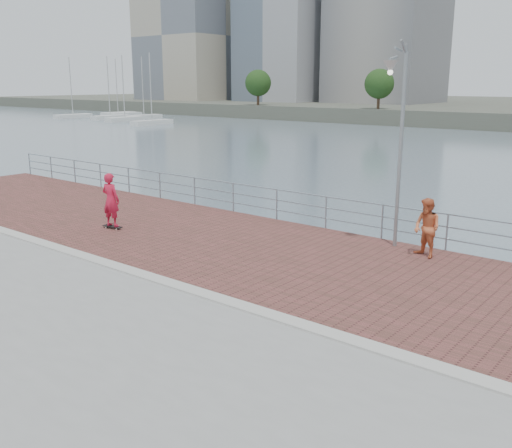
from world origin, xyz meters
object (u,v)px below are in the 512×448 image
Objects in this scene: guardrail at (353,213)px; street_lamp at (396,111)px; skateboarder at (111,200)px; bystander at (427,228)px.

guardrail is 3.84m from street_lamp.
skateboarder is at bearing -156.48° from street_lamp.
street_lamp is at bearing -167.35° from skateboarder.
bystander is (9.43, 3.53, -0.15)m from skateboarder.
bystander reaches higher than guardrail.
skateboarder is 1.08× the size of bystander.
street_lamp is 3.36m from bystander.
bystander is at bearing -170.33° from skateboarder.
street_lamp is at bearing -28.01° from guardrail.
skateboarder is (-6.57, -4.52, 0.31)m from guardrail.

